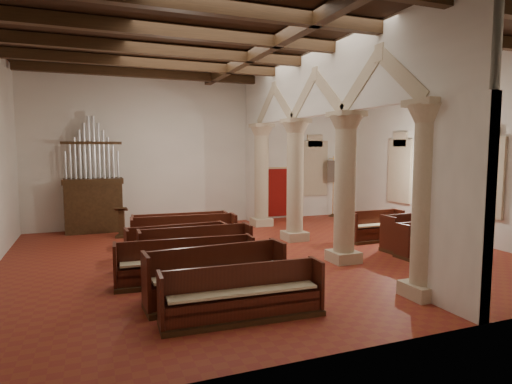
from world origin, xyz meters
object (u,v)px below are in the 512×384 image
Objects in this scene: pipe_organ at (94,195)px; lectern at (122,225)px; processional_banner at (333,198)px; nave_pew_0 at (243,302)px; aisle_pew_0 at (428,244)px.

lectern is (0.87, -1.42, -0.92)m from pipe_organ.
processional_banner is (9.36, 1.41, 0.39)m from lectern.
nave_pew_0 is (-7.83, -9.76, -0.52)m from processional_banner.
lectern is 0.40× the size of processional_banner.
lectern reaches higher than nave_pew_0.
nave_pew_0 is 7.00m from aisle_pew_0.
pipe_organ reaches higher than nave_pew_0.
nave_pew_0 is (1.53, -8.35, -0.13)m from lectern.
lectern is 10.01m from aisle_pew_0.
aisle_pew_0 is at bearing 22.88° from nave_pew_0.
pipe_organ is 10.25m from processional_banner.
aisle_pew_0 is (-1.27, -7.30, -0.51)m from processional_banner.
processional_banner is 7.43m from aisle_pew_0.
aisle_pew_0 is at bearing -98.29° from processional_banner.
processional_banner reaches higher than lectern.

